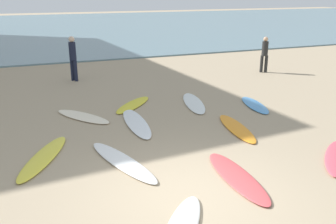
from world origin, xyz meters
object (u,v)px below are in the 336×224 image
(surfboard_3, at_px, (83,116))
(beachgoer_near, at_px, (73,56))
(surfboard_9, at_px, (237,177))
(surfboard_10, at_px, (133,105))
(surfboard_5, at_px, (255,105))
(surfboard_8, at_px, (136,123))
(surfboard_6, at_px, (237,128))
(surfboard_2, at_px, (44,157))
(beachgoer_mid, at_px, (265,53))
(surfboard_0, at_px, (194,103))
(surfboard_7, at_px, (122,161))

(surfboard_3, height_order, beachgoer_near, beachgoer_near)
(surfboard_9, xyz_separation_m, surfboard_10, (-0.55, 5.53, -0.00))
(surfboard_5, height_order, surfboard_8, surfboard_8)
(surfboard_6, xyz_separation_m, surfboard_8, (-2.44, 1.40, 0.01))
(surfboard_2, relative_size, surfboard_3, 1.16)
(surfboard_5, relative_size, surfboard_10, 0.93)
(surfboard_5, bearing_deg, beachgoer_mid, -115.55)
(surfboard_6, bearing_deg, beachgoer_near, 123.64)
(surfboard_3, bearing_deg, beachgoer_mid, 167.88)
(beachgoer_mid, bearing_deg, surfboard_8, -117.64)
(surfboard_10, bearing_deg, beachgoer_near, 149.70)
(surfboard_0, height_order, surfboard_2, same)
(surfboard_6, height_order, surfboard_9, surfboard_9)
(surfboard_6, distance_m, surfboard_9, 2.82)
(surfboard_2, height_order, surfboard_3, surfboard_2)
(surfboard_10, relative_size, beachgoer_near, 1.12)
(surfboard_6, height_order, surfboard_8, surfboard_8)
(surfboard_3, height_order, surfboard_9, surfboard_9)
(surfboard_5, distance_m, surfboard_6, 2.34)
(surfboard_9, bearing_deg, surfboard_10, 99.46)
(surfboard_8, bearing_deg, surfboard_0, 30.56)
(surfboard_5, relative_size, beachgoer_near, 1.04)
(surfboard_0, distance_m, beachgoer_mid, 6.17)
(surfboard_3, distance_m, surfboard_10, 1.84)
(surfboard_2, distance_m, surfboard_9, 4.30)
(surfboard_2, height_order, beachgoer_near, beachgoer_near)
(surfboard_8, relative_size, beachgoer_near, 1.41)
(surfboard_8, xyz_separation_m, surfboard_10, (0.42, 1.72, -0.01))
(surfboard_3, height_order, surfboard_6, surfboard_6)
(surfboard_0, height_order, surfboard_7, surfboard_7)
(surfboard_6, relative_size, surfboard_7, 0.88)
(surfboard_7, bearing_deg, surfboard_8, 49.84)
(surfboard_9, relative_size, beachgoer_near, 1.27)
(surfboard_3, distance_m, surfboard_7, 3.41)
(surfboard_10, height_order, beachgoer_mid, beachgoer_mid)
(surfboard_5, bearing_deg, beachgoer_near, -36.56)
(surfboard_5, relative_size, surfboard_9, 0.82)
(surfboard_9, relative_size, beachgoer_mid, 1.44)
(surfboard_3, xyz_separation_m, beachgoer_near, (0.46, 4.86, 1.00))
(surfboard_2, distance_m, surfboard_8, 2.96)
(surfboard_2, bearing_deg, beachgoer_near, 103.06)
(surfboard_0, height_order, beachgoer_mid, beachgoer_mid)
(surfboard_3, distance_m, surfboard_9, 5.43)
(surfboard_0, relative_size, surfboard_9, 1.04)
(surfboard_0, relative_size, beachgoer_mid, 1.50)
(surfboard_3, relative_size, surfboard_7, 0.82)
(surfboard_3, distance_m, beachgoer_near, 4.98)
(beachgoer_near, bearing_deg, surfboard_6, -12.00)
(surfboard_0, bearing_deg, surfboard_3, 15.37)
(surfboard_8, distance_m, beachgoer_near, 6.13)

